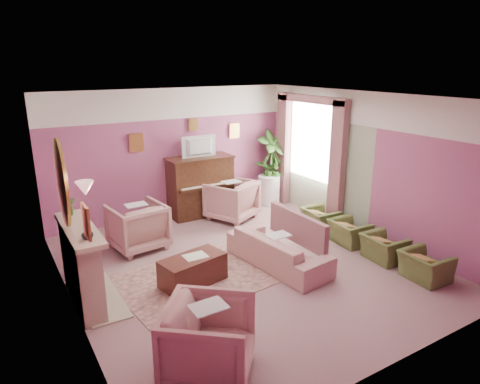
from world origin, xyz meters
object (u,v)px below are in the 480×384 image
floral_armchair_right (231,198)px  olive_chair_c (350,229)px  sofa (278,244)px  floral_armchair_left (137,224)px  olive_chair_a (426,262)px  side_table (269,190)px  piano (200,187)px  olive_chair_d (320,216)px  coffee_table (193,270)px  television (200,145)px  olive_chair_b (384,244)px  floral_armchair_front (209,337)px

floral_armchair_right → olive_chair_c: (1.23, -2.33, -0.18)m
sofa → floral_armchair_left: size_ratio=2.02×
floral_armchair_right → olive_chair_a: bearing=-72.8°
olive_chair_a → olive_chair_c: size_ratio=1.00×
side_table → sofa: bearing=-122.3°
piano → olive_chair_d: bearing=-51.8°
olive_chair_d → olive_chair_c: bearing=-90.0°
olive_chair_d → coffee_table: bearing=-168.0°
piano → television: bearing=-90.0°
side_table → television: bearing=175.7°
television → olive_chair_d: size_ratio=1.15×
sofa → floral_armchair_right: (0.47, 2.36, 0.09)m
floral_armchair_left → floral_armchair_right: size_ratio=1.00×
floral_armchair_left → piano: bearing=30.2°
olive_chair_a → sofa: bearing=136.5°
olive_chair_a → olive_chair_c: 1.64m
piano → coffee_table: piano is taller
olive_chair_c → olive_chair_d: (0.00, 0.82, 0.00)m
olive_chair_c → side_table: bearing=88.5°
floral_armchair_right → olive_chair_d: size_ratio=1.37×
coffee_table → sofa: 1.52m
olive_chair_a → olive_chair_d: same height
piano → olive_chair_a: 4.89m
floral_armchair_right → side_table: (1.30, 0.43, -0.13)m
coffee_table → sofa: (1.50, -0.17, 0.16)m
coffee_table → olive_chair_b: olive_chair_b is taller
olive_chair_a → olive_chair_d: bearing=90.0°
olive_chair_b → television: bearing=114.2°
floral_armchair_right → olive_chair_a: (1.23, -3.97, -0.18)m
television → floral_armchair_front: 5.31m
side_table → olive_chair_d: bearing=-92.1°
sofa → floral_armchair_right: bearing=78.8°
coffee_table → floral_armchair_front: bearing=-110.2°
floral_armchair_left → olive_chair_b: (3.48, -2.71, -0.18)m
television → olive_chair_a: television is taller
piano → side_table: piano is taller
sofa → olive_chair_d: 1.90m
coffee_table → floral_armchair_right: 2.96m
floral_armchair_left → olive_chair_d: 3.64m
coffee_table → floral_armchair_front: 2.08m
floral_armchair_right → television: bearing=128.3°
floral_armchair_left → olive_chair_b: bearing=-37.9°
coffee_table → olive_chair_a: 3.66m
television → floral_armchair_front: size_ratio=0.84×
floral_armchair_left → floral_armchair_right: 2.30m
floral_armchair_front → olive_chair_a: floral_armchair_front is taller
piano → olive_chair_d: 2.72m
coffee_table → sofa: size_ratio=0.52×
coffee_table → floral_armchair_left: floral_armchair_left is taller
sofa → floral_armchair_front: size_ratio=2.02×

